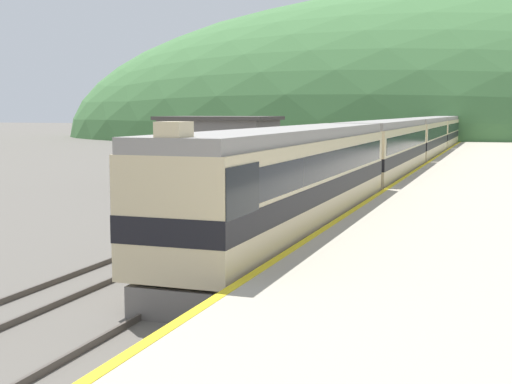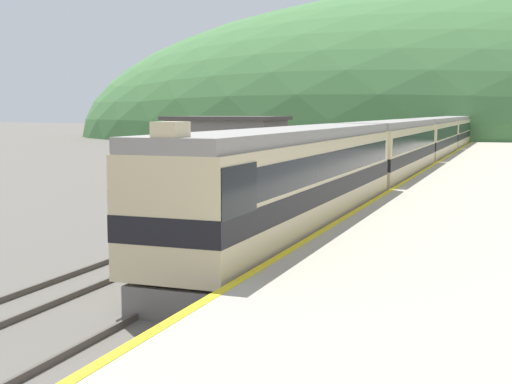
{
  "view_description": "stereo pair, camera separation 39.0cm",
  "coord_description": "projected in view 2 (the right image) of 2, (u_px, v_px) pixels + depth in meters",
  "views": [
    {
      "loc": [
        7.19,
        -3.23,
        4.84
      ],
      "look_at": [
        0.34,
        16.21,
        2.5
      ],
      "focal_mm": 50.0,
      "sensor_mm": 36.0,
      "label": 1
    },
    {
      "loc": [
        7.55,
        -3.1,
        4.84
      ],
      "look_at": [
        0.34,
        16.21,
        2.5
      ],
      "focal_mm": 50.0,
      "sensor_mm": 36.0,
      "label": 2
    }
  ],
  "objects": [
    {
      "name": "carriage_second",
      "position": [
        394.0,
        151.0,
        44.98
      ],
      "size": [
        2.89,
        19.17,
        4.25
      ],
      "color": "black",
      "rests_on": "ground"
    },
    {
      "name": "track_siding",
      "position": [
        401.0,
        158.0,
        72.58
      ],
      "size": [
        1.51,
        180.0,
        0.16
      ],
      "color": "#4C443D",
      "rests_on": "ground"
    },
    {
      "name": "platform",
      "position": [
        480.0,
        172.0,
        50.85
      ],
      "size": [
        6.54,
        140.0,
        1.06
      ],
      "color": "#B2A893",
      "rests_on": "ground"
    },
    {
      "name": "station_shed",
      "position": [
        227.0,
        150.0,
        46.75
      ],
      "size": [
        7.28,
        5.32,
        4.51
      ],
      "color": "slate",
      "rests_on": "ground"
    },
    {
      "name": "carriage_fourth",
      "position": [
        453.0,
        133.0,
        82.31
      ],
      "size": [
        2.89,
        19.17,
        4.25
      ],
      "color": "black",
      "rests_on": "ground"
    },
    {
      "name": "distant_hills",
      "position": [
        474.0,
        140.0,
        119.93
      ],
      "size": [
        148.41,
        66.78,
        50.96
      ],
      "color": "#477A42",
      "rests_on": "ground"
    },
    {
      "name": "carriage_third",
      "position": [
        432.0,
        140.0,
        63.64
      ],
      "size": [
        2.89,
        19.17,
        4.25
      ],
      "color": "black",
      "rests_on": "ground"
    },
    {
      "name": "express_train_lead_car",
      "position": [
        295.0,
        182.0,
        25.44
      ],
      "size": [
        2.9,
        20.56,
        4.61
      ],
      "color": "black",
      "rests_on": "ground"
    },
    {
      "name": "track_main",
      "position": [
        441.0,
        159.0,
        71.21
      ],
      "size": [
        1.52,
        180.0,
        0.16
      ],
      "color": "#4C443D",
      "rests_on": "ground"
    }
  ]
}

